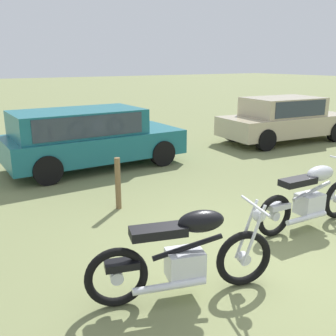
% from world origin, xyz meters
% --- Properties ---
extents(ground_plane, '(120.00, 120.00, 0.00)m').
position_xyz_m(ground_plane, '(0.00, 0.00, 0.00)').
color(ground_plane, olive).
extents(motorcycle_black, '(2.09, 0.90, 1.02)m').
position_xyz_m(motorcycle_black, '(-1.30, -0.20, 0.49)').
color(motorcycle_black, black).
rests_on(motorcycle_black, ground).
extents(motorcycle_silver, '(2.07, 0.64, 1.02)m').
position_xyz_m(motorcycle_silver, '(1.41, 0.28, 0.49)').
color(motorcycle_silver, black).
rests_on(motorcycle_silver, ground).
extents(car_teal, '(4.25, 1.93, 1.43)m').
position_xyz_m(car_teal, '(-0.26, 5.47, 0.83)').
color(car_teal, '#19606B').
rests_on(car_teal, ground).
extents(car_beige, '(4.48, 2.15, 1.43)m').
position_xyz_m(car_beige, '(6.25, 5.07, 0.80)').
color(car_beige, '#BCAD8C').
rests_on(car_beige, ground).
extents(fence_post_wooden, '(0.10, 0.10, 0.93)m').
position_xyz_m(fence_post_wooden, '(-0.81, 2.57, 0.47)').
color(fence_post_wooden, brown).
rests_on(fence_post_wooden, ground).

